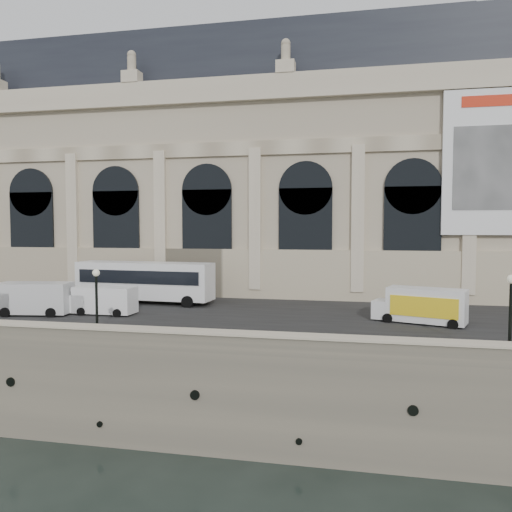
% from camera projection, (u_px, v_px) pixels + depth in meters
% --- Properties ---
extents(ground, '(260.00, 260.00, 0.00)m').
position_uv_depth(ground, '(163.00, 453.00, 29.20)').
color(ground, black).
rests_on(ground, ground).
extents(quay, '(160.00, 70.00, 6.00)m').
position_uv_depth(quay, '(269.00, 308.00, 63.25)').
color(quay, gray).
rests_on(quay, ground).
extents(street, '(160.00, 24.00, 0.06)m').
position_uv_depth(street, '(225.00, 311.00, 42.54)').
color(street, '#2D2D2D').
rests_on(street, quay).
extents(parapet, '(160.00, 1.40, 1.21)m').
position_uv_depth(parapet, '(166.00, 339.00, 29.40)').
color(parapet, gray).
rests_on(parapet, quay).
extents(museum, '(69.00, 18.70, 29.10)m').
position_uv_depth(museum, '(213.00, 172.00, 59.43)').
color(museum, '#C2B395').
rests_on(museum, quay).
extents(bus_left, '(13.39, 3.81, 3.90)m').
position_uv_depth(bus_left, '(144.00, 280.00, 46.92)').
color(bus_left, white).
rests_on(bus_left, quay).
extents(van_b, '(5.25, 2.27, 2.32)m').
position_uv_depth(van_b, '(101.00, 300.00, 41.00)').
color(van_b, white).
rests_on(van_b, quay).
extents(van_c, '(6.31, 3.23, 2.68)m').
position_uv_depth(van_c, '(30.00, 299.00, 40.67)').
color(van_c, silver).
rests_on(van_c, quay).
extents(box_truck, '(6.98, 4.14, 2.68)m').
position_uv_depth(box_truck, '(421.00, 306.00, 37.13)').
color(box_truck, white).
rests_on(box_truck, quay).
extents(lamp_left, '(0.46, 0.46, 4.52)m').
position_uv_depth(lamp_left, '(97.00, 304.00, 31.98)').
color(lamp_left, black).
rests_on(lamp_left, quay).
extents(lamp_right, '(0.47, 0.47, 4.66)m').
position_uv_depth(lamp_right, '(510.00, 318.00, 26.84)').
color(lamp_right, black).
rests_on(lamp_right, quay).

